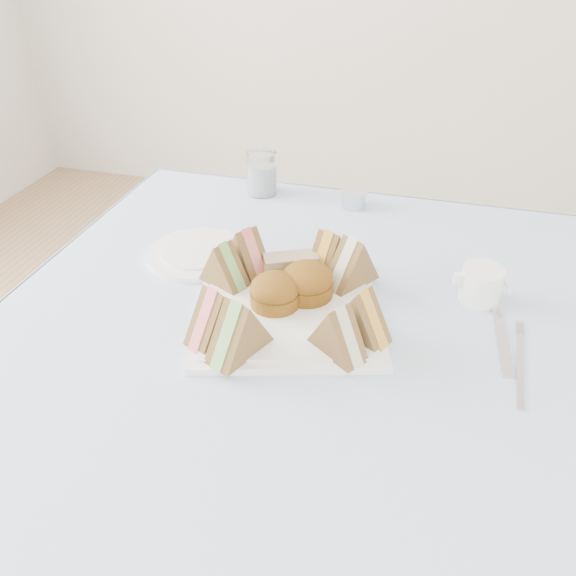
% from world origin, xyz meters
% --- Properties ---
extents(floor, '(4.00, 4.00, 0.00)m').
position_xyz_m(floor, '(0.00, 0.00, 0.00)').
color(floor, '#9E7751').
rests_on(floor, ground).
extents(table, '(0.90, 0.90, 0.74)m').
position_xyz_m(table, '(0.00, 0.00, 0.37)').
color(table, brown).
rests_on(table, floor).
extents(tablecloth, '(1.02, 1.02, 0.01)m').
position_xyz_m(tablecloth, '(0.00, 0.00, 0.74)').
color(tablecloth, silver).
rests_on(tablecloth, table).
extents(serving_plate, '(0.36, 0.36, 0.01)m').
position_xyz_m(serving_plate, '(-0.03, 0.01, 0.75)').
color(serving_plate, white).
rests_on(serving_plate, tablecloth).
extents(sandwich_fl_a, '(0.08, 0.11, 0.09)m').
position_xyz_m(sandwich_fl_a, '(-0.12, -0.09, 0.80)').
color(sandwich_fl_a, olive).
rests_on(sandwich_fl_a, serving_plate).
extents(sandwich_fl_b, '(0.09, 0.11, 0.09)m').
position_xyz_m(sandwich_fl_b, '(-0.07, -0.11, 0.80)').
color(sandwich_fl_b, olive).
rests_on(sandwich_fl_b, serving_plate).
extents(sandwich_fr_a, '(0.10, 0.08, 0.08)m').
position_xyz_m(sandwich_fr_a, '(0.09, -0.03, 0.80)').
color(sandwich_fr_a, olive).
rests_on(sandwich_fr_a, serving_plate).
extents(sandwich_fr_b, '(0.10, 0.09, 0.08)m').
position_xyz_m(sandwich_fr_b, '(0.07, -0.08, 0.80)').
color(sandwich_fr_b, olive).
rests_on(sandwich_fr_b, serving_plate).
extents(sandwich_bl_a, '(0.10, 0.08, 0.08)m').
position_xyz_m(sandwich_bl_a, '(-0.15, 0.05, 0.80)').
color(sandwich_bl_a, olive).
rests_on(sandwich_bl_a, serving_plate).
extents(sandwich_bl_b, '(0.11, 0.09, 0.09)m').
position_xyz_m(sandwich_bl_b, '(-0.13, 0.10, 0.80)').
color(sandwich_bl_b, olive).
rests_on(sandwich_bl_b, serving_plate).
extents(sandwich_br_a, '(0.09, 0.11, 0.09)m').
position_xyz_m(sandwich_br_a, '(0.05, 0.11, 0.80)').
color(sandwich_br_a, olive).
rests_on(sandwich_br_a, serving_plate).
extents(sandwich_br_b, '(0.07, 0.10, 0.08)m').
position_xyz_m(sandwich_br_b, '(0.01, 0.13, 0.80)').
color(sandwich_br_b, olive).
rests_on(sandwich_br_b, serving_plate).
extents(scone_left, '(0.09, 0.09, 0.05)m').
position_xyz_m(scone_left, '(-0.05, 0.01, 0.79)').
color(scone_left, brown).
rests_on(scone_left, serving_plate).
extents(scone_right, '(0.12, 0.12, 0.06)m').
position_xyz_m(scone_right, '(-0.01, 0.05, 0.79)').
color(scone_right, brown).
rests_on(scone_right, serving_plate).
extents(pastry_slice, '(0.10, 0.07, 0.04)m').
position_xyz_m(pastry_slice, '(-0.05, 0.10, 0.78)').
color(pastry_slice, tan).
rests_on(pastry_slice, serving_plate).
extents(side_plate, '(0.24, 0.24, 0.01)m').
position_xyz_m(side_plate, '(-0.24, 0.14, 0.75)').
color(side_plate, white).
rests_on(side_plate, tablecloth).
extents(water_glass, '(0.08, 0.08, 0.10)m').
position_xyz_m(water_glass, '(-0.21, 0.44, 0.80)').
color(water_glass, white).
rests_on(water_glass, tablecloth).
extents(tea_strainer, '(0.08, 0.08, 0.03)m').
position_xyz_m(tea_strainer, '(0.01, 0.43, 0.76)').
color(tea_strainer, silver).
rests_on(tea_strainer, tablecloth).
extents(knife, '(0.03, 0.21, 0.00)m').
position_xyz_m(knife, '(0.30, 0.05, 0.75)').
color(knife, silver).
rests_on(knife, tablecloth).
extents(fork, '(0.02, 0.16, 0.00)m').
position_xyz_m(fork, '(0.33, -0.03, 0.75)').
color(fork, silver).
rests_on(fork, tablecloth).
extents(creamer_jug, '(0.08, 0.08, 0.06)m').
position_xyz_m(creamer_jug, '(0.27, 0.13, 0.78)').
color(creamer_jug, white).
rests_on(creamer_jug, tablecloth).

